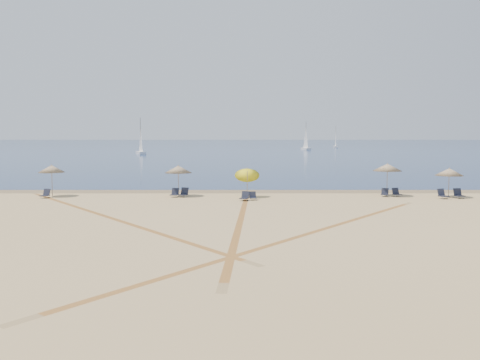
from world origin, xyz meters
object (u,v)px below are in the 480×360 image
(sailboat_2, at_px, (141,143))
(umbrella_2, at_px, (178,169))
(sailboat_1, at_px, (336,141))
(chair_2, at_px, (175,193))
(chair_5, at_px, (253,196))
(chair_8, at_px, (443,194))
(umbrella_3, at_px, (247,172))
(chair_3, at_px, (184,193))
(umbrella_4, at_px, (387,167))
(umbrella_5, at_px, (449,172))
(chair_6, at_px, (385,193))
(chair_1, at_px, (45,194))
(umbrella_1, at_px, (52,169))
(chair_7, at_px, (396,193))
(chair_4, at_px, (245,197))
(chair_9, at_px, (459,194))
(sailboat_0, at_px, (306,141))

(sailboat_2, bearing_deg, umbrella_2, -97.74)
(sailboat_1, bearing_deg, chair_2, -99.85)
(chair_5, bearing_deg, chair_8, -6.58)
(umbrella_3, xyz_separation_m, chair_3, (-4.78, 0.30, -1.60))
(chair_5, bearing_deg, sailboat_1, 67.50)
(umbrella_4, bearing_deg, umbrella_5, -10.79)
(chair_6, height_order, sailboat_2, sailboat_2)
(chair_1, bearing_deg, umbrella_1, 97.21)
(umbrella_3, relative_size, chair_5, 3.95)
(umbrella_1, distance_m, sailboat_2, 83.98)
(umbrella_2, relative_size, umbrella_4, 0.95)
(sailboat_2, bearing_deg, chair_3, -97.50)
(umbrella_3, relative_size, chair_7, 3.45)
(chair_4, bearing_deg, chair_8, 26.73)
(umbrella_5, bearing_deg, sailboat_1, 82.69)
(chair_7, relative_size, sailboat_1, 0.10)
(chair_3, bearing_deg, chair_9, 18.72)
(chair_7, bearing_deg, chair_1, 165.99)
(chair_7, bearing_deg, umbrella_4, 135.28)
(umbrella_3, bearing_deg, sailboat_0, 80.57)
(umbrella_5, bearing_deg, chair_7, 172.61)
(umbrella_5, bearing_deg, sailboat_0, 87.87)
(chair_5, xyz_separation_m, sailboat_1, (33.43, 146.82, 2.06))
(umbrella_4, height_order, chair_4, umbrella_4)
(umbrella_2, xyz_separation_m, chair_9, (20.94, -1.24, -1.75))
(umbrella_3, xyz_separation_m, chair_6, (10.51, 0.56, -1.63))
(umbrella_5, bearing_deg, umbrella_1, 178.95)
(umbrella_5, height_order, chair_1, umbrella_5)
(chair_9, bearing_deg, chair_1, 168.81)
(chair_9, bearing_deg, umbrella_3, 167.48)
(umbrella_2, bearing_deg, sailboat_0, 78.04)
(chair_8, bearing_deg, chair_6, 140.43)
(chair_1, relative_size, sailboat_1, 0.10)
(chair_5, relative_size, sailboat_1, 0.09)
(chair_8, bearing_deg, chair_2, 155.48)
(chair_1, distance_m, chair_3, 10.29)
(chair_3, relative_size, chair_4, 1.06)
(chair_4, bearing_deg, chair_5, 53.92)
(chair_2, bearing_deg, chair_5, -5.03)
(umbrella_4, bearing_deg, chair_3, -177.58)
(umbrella_3, xyz_separation_m, sailboat_0, (19.58, 117.92, 0.67))
(umbrella_2, xyz_separation_m, chair_3, (0.46, -0.46, -1.76))
(umbrella_1, relative_size, chair_4, 3.04)
(sailboat_2, bearing_deg, umbrella_1, -104.17)
(chair_1, relative_size, sailboat_2, 0.09)
(chair_2, xyz_separation_m, chair_3, (0.69, -0.02, 0.02))
(chair_6, bearing_deg, umbrella_2, -157.65)
(chair_4, relative_size, sailboat_2, 0.09)
(umbrella_3, xyz_separation_m, umbrella_4, (10.78, 0.95, 0.29))
(umbrella_2, height_order, chair_4, umbrella_2)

